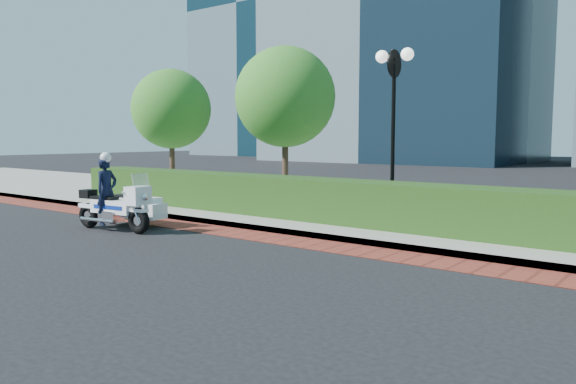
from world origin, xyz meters
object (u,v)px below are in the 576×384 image
Objects in this scene: lamppost at (394,106)px; tree_b at (285,97)px; police_motorcycle at (120,202)px; tree_a at (171,109)px.

tree_b reaches higher than lamppost.
tree_b is 6.82m from police_motorcycle.
lamppost reaches higher than police_motorcycle.
tree_a is at bearing 172.59° from lamppost.
tree_a reaches higher than police_motorcycle.
police_motorcycle is (5.42, -6.21, -2.60)m from tree_a.
tree_a is 8.64m from police_motorcycle.
tree_b is at bearing 163.89° from lamppost.
tree_b reaches higher than police_motorcycle.
lamppost is 1.86× the size of police_motorcycle.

